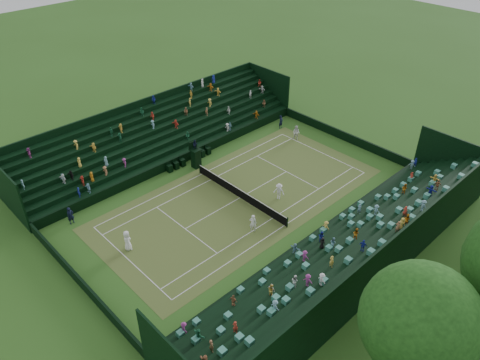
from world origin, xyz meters
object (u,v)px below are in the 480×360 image
Objects in this scene: player_near_west at (127,241)px; player_near_east at (253,223)px; tennis_net at (240,193)px; player_far_east at (279,191)px; player_far_west at (296,133)px; umpire_chair at (196,156)px.

player_near_west reaches higher than player_near_east.
tennis_net is 6.95× the size of player_near_east.
player_near_west is 1.13× the size of player_far_east.
player_far_west is at bearing -70.06° from player_near_west.
player_near_east is 16.52m from player_far_west.
tennis_net is 6.98m from umpire_chair.
player_far_west reaches higher than player_far_east.
umpire_chair is 13.02m from player_near_west.
player_far_west is 11.45m from player_far_east.
umpire_chair is at bearing 176.14° from tennis_net.
player_far_east is at bearing 12.28° from umpire_chair.
player_near_west is (-1.15, -11.20, 0.38)m from tennis_net.
tennis_net is 3.77× the size of umpire_chair.
player_far_west reaches higher than tennis_net.
tennis_net is 11.26m from player_near_west.
player_near_west is (5.77, -11.67, -0.42)m from umpire_chair.
player_near_west is 23.48m from player_far_west.
player_near_east is at bearing -97.24° from player_far_east.
player_near_west is 1.09× the size of player_far_west.
player_near_west is at bearing -95.85° from tennis_net.
player_far_east is at bearing -74.29° from player_far_west.
player_near_east is at bearing -30.53° from tennis_net.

